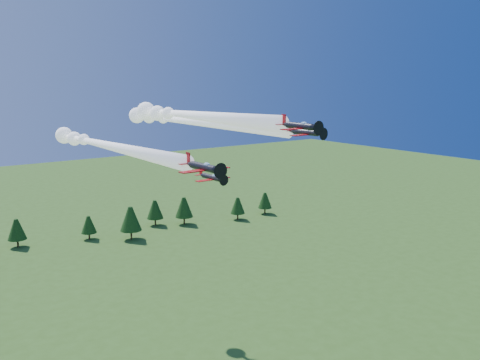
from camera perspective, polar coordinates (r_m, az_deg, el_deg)
plane_lead at (r=96.42m, az=-5.20°, el=6.91°), size 6.80×50.82×3.70m
plane_left at (r=105.86m, az=-14.16°, el=3.65°), size 8.08×61.23×3.70m
plane_right at (r=112.35m, az=-5.45°, el=6.29°), size 10.48×58.32×3.70m
plane_slot at (r=89.34m, az=-3.02°, el=0.28°), size 6.48×7.05×2.28m
treeline at (r=188.04m, az=-16.69°, el=-4.83°), size 164.77×21.61×11.67m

